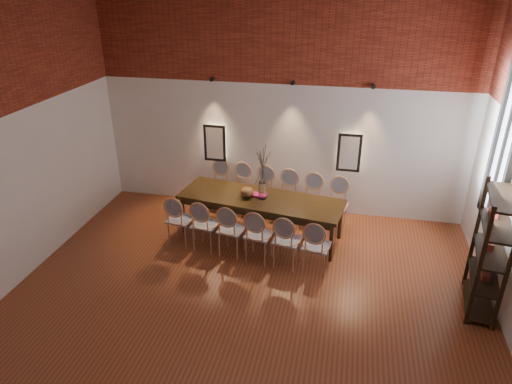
% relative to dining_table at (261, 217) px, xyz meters
% --- Properties ---
extents(floor, '(7.00, 7.00, 0.02)m').
position_rel_dining_table_xyz_m(floor, '(0.15, -2.32, -0.39)').
color(floor, brown).
rests_on(floor, ground).
extents(ceiling, '(7.00, 7.00, 0.02)m').
position_rel_dining_table_xyz_m(ceiling, '(0.15, -2.32, 3.63)').
color(ceiling, silver).
rests_on(ceiling, ground).
extents(wall_back, '(7.00, 0.10, 4.00)m').
position_rel_dining_table_xyz_m(wall_back, '(0.15, 1.23, 1.62)').
color(wall_back, silver).
rests_on(wall_back, ground).
extents(brick_band_back, '(7.00, 0.02, 1.50)m').
position_rel_dining_table_xyz_m(brick_band_back, '(0.15, 1.16, 2.88)').
color(brick_band_back, maroon).
rests_on(brick_band_back, ground).
extents(brick_band_front, '(7.00, 0.02, 1.50)m').
position_rel_dining_table_xyz_m(brick_band_front, '(0.15, -5.80, 2.88)').
color(brick_band_front, maroon).
rests_on(brick_band_front, ground).
extents(niche_left, '(0.36, 0.06, 0.66)m').
position_rel_dining_table_xyz_m(niche_left, '(-1.15, 1.13, 0.93)').
color(niche_left, '#FFEAC6').
rests_on(niche_left, wall_back).
extents(niche_right, '(0.36, 0.06, 0.66)m').
position_rel_dining_table_xyz_m(niche_right, '(1.45, 1.13, 0.93)').
color(niche_right, '#FFEAC6').
rests_on(niche_right, wall_back).
extents(spot_fixture_left, '(0.08, 0.10, 0.08)m').
position_rel_dining_table_xyz_m(spot_fixture_left, '(-1.15, 1.10, 2.17)').
color(spot_fixture_left, black).
rests_on(spot_fixture_left, wall_back).
extents(spot_fixture_mid, '(0.08, 0.10, 0.08)m').
position_rel_dining_table_xyz_m(spot_fixture_mid, '(0.35, 1.10, 2.17)').
color(spot_fixture_mid, black).
rests_on(spot_fixture_mid, wall_back).
extents(spot_fixture_right, '(0.08, 0.10, 0.08)m').
position_rel_dining_table_xyz_m(spot_fixture_right, '(1.75, 1.10, 2.17)').
color(spot_fixture_right, black).
rests_on(spot_fixture_right, wall_back).
extents(window_glass, '(0.02, 0.78, 2.38)m').
position_rel_dining_table_xyz_m(window_glass, '(3.61, -0.32, 1.77)').
color(window_glass, silver).
rests_on(window_glass, wall_right).
extents(window_frame, '(0.08, 0.90, 2.50)m').
position_rel_dining_table_xyz_m(window_frame, '(3.59, -0.32, 1.77)').
color(window_frame, black).
rests_on(window_frame, wall_right).
extents(window_mullion, '(0.06, 0.06, 2.40)m').
position_rel_dining_table_xyz_m(window_mullion, '(3.59, -0.32, 1.77)').
color(window_mullion, black).
rests_on(window_mullion, wall_right).
extents(dining_table, '(2.99, 1.35, 0.75)m').
position_rel_dining_table_xyz_m(dining_table, '(0.00, 0.00, 0.00)').
color(dining_table, black).
rests_on(dining_table, floor).
extents(chair_near_a, '(0.50, 0.50, 0.94)m').
position_rel_dining_table_xyz_m(chair_near_a, '(-1.30, -0.55, 0.09)').
color(chair_near_a, tan).
rests_on(chair_near_a, floor).
extents(chair_near_b, '(0.50, 0.50, 0.94)m').
position_rel_dining_table_xyz_m(chair_near_b, '(-0.83, -0.63, 0.09)').
color(chair_near_b, tan).
rests_on(chair_near_b, floor).
extents(chair_near_c, '(0.50, 0.50, 0.94)m').
position_rel_dining_table_xyz_m(chair_near_c, '(-0.35, -0.70, 0.09)').
color(chair_near_c, tan).
rests_on(chair_near_c, floor).
extents(chair_near_d, '(0.50, 0.50, 0.94)m').
position_rel_dining_table_xyz_m(chair_near_d, '(0.13, -0.77, 0.09)').
color(chair_near_d, tan).
rests_on(chair_near_d, floor).
extents(chair_near_e, '(0.50, 0.50, 0.94)m').
position_rel_dining_table_xyz_m(chair_near_e, '(0.60, -0.84, 0.09)').
color(chair_near_e, tan).
rests_on(chair_near_e, floor).
extents(chair_near_f, '(0.50, 0.50, 0.94)m').
position_rel_dining_table_xyz_m(chair_near_f, '(1.08, -0.92, 0.09)').
color(chair_near_f, tan).
rests_on(chair_near_f, floor).
extents(chair_far_a, '(0.50, 0.50, 0.94)m').
position_rel_dining_table_xyz_m(chair_far_a, '(-1.08, 0.92, 0.09)').
color(chair_far_a, tan).
rests_on(chair_far_a, floor).
extents(chair_far_b, '(0.50, 0.50, 0.94)m').
position_rel_dining_table_xyz_m(chair_far_b, '(-0.60, 0.84, 0.09)').
color(chair_far_b, tan).
rests_on(chair_far_b, floor).
extents(chair_far_c, '(0.50, 0.50, 0.94)m').
position_rel_dining_table_xyz_m(chair_far_c, '(-0.13, 0.77, 0.09)').
color(chair_far_c, tan).
rests_on(chair_far_c, floor).
extents(chair_far_d, '(0.50, 0.50, 0.94)m').
position_rel_dining_table_xyz_m(chair_far_d, '(0.35, 0.70, 0.09)').
color(chair_far_d, tan).
rests_on(chair_far_d, floor).
extents(chair_far_e, '(0.50, 0.50, 0.94)m').
position_rel_dining_table_xyz_m(chair_far_e, '(0.83, 0.63, 0.09)').
color(chair_far_e, tan).
rests_on(chair_far_e, floor).
extents(chair_far_f, '(0.50, 0.50, 0.94)m').
position_rel_dining_table_xyz_m(chair_far_f, '(1.30, 0.55, 0.09)').
color(chair_far_f, tan).
rests_on(chair_far_f, floor).
extents(vase, '(0.14, 0.14, 0.30)m').
position_rel_dining_table_xyz_m(vase, '(0.03, -0.01, 0.53)').
color(vase, silver).
rests_on(vase, dining_table).
extents(dried_branches, '(0.50, 0.50, 0.70)m').
position_rel_dining_table_xyz_m(dried_branches, '(0.03, -0.01, 0.98)').
color(dried_branches, '#4B4031').
rests_on(dried_branches, vase).
extents(bowl, '(0.24, 0.24, 0.18)m').
position_rel_dining_table_xyz_m(bowl, '(-0.25, -0.01, 0.46)').
color(bowl, brown).
rests_on(bowl, dining_table).
extents(book, '(0.28, 0.22, 0.03)m').
position_rel_dining_table_xyz_m(book, '(-0.06, 0.08, 0.39)').
color(book, '#971051').
rests_on(book, dining_table).
extents(shelving_rack, '(0.53, 1.05, 1.80)m').
position_rel_dining_table_xyz_m(shelving_rack, '(3.43, -1.28, 0.53)').
color(shelving_rack, black).
rests_on(shelving_rack, floor).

